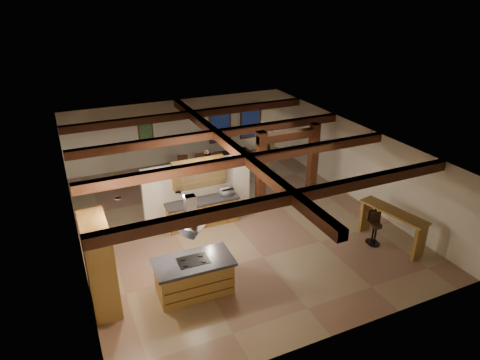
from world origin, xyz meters
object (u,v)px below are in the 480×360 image
Objects in this scene: dining_table at (202,177)px; bar_counter at (392,222)px; kitchen_island at (194,276)px; sofa at (228,155)px.

bar_counter is at bearing -80.79° from dining_table.
kitchen_island is 6.69m from dining_table.
sofa is at bearing 61.56° from kitchen_island.
bar_counter is (6.43, -0.30, 0.27)m from kitchen_island.
bar_counter reaches higher than dining_table.
kitchen_island reaches higher than sofa.
kitchen_island is 6.44m from bar_counter.
sofa is 0.90× the size of bar_counter.
kitchen_island is 1.05× the size of dining_table.
dining_table is 7.65m from bar_counter.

